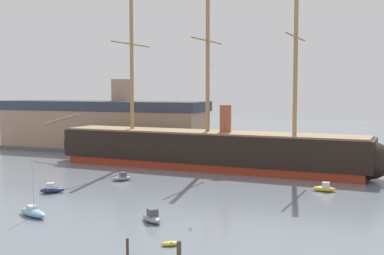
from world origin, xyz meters
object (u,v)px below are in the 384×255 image
at_px(motorboat_mid_left, 52,189).
at_px(motorboat_far_left, 86,156).
at_px(sailboat_foreground_left, 33,212).
at_px(dockside_warehouse_left, 102,126).
at_px(mooring_piling_nearest, 179,254).
at_px(mooring_piling_left_pair, 127,247).
at_px(dinghy_distant_centre, 256,158).
at_px(motorboat_near_centre, 152,217).
at_px(motorboat_alongside_bow, 122,178).
at_px(seagull_in_flight, 213,66).
at_px(tall_ship, 207,149).
at_px(dinghy_foreground_right, 171,243).
at_px(motorboat_alongside_stern, 324,188).

distance_m(motorboat_mid_left, motorboat_far_left, 32.36).
bearing_deg(sailboat_foreground_left, dockside_warehouse_left, 113.52).
height_order(mooring_piling_nearest, dockside_warehouse_left, dockside_warehouse_left).
relative_size(sailboat_foreground_left, mooring_piling_left_pair, 4.10).
xyz_separation_m(dinghy_distant_centre, mooring_piling_left_pair, (3.20, -59.98, 0.49)).
bearing_deg(motorboat_mid_left, motorboat_near_centre, -24.59).
bearing_deg(motorboat_alongside_bow, seagull_in_flight, -22.69).
bearing_deg(motorboat_mid_left, dinghy_distant_centre, 65.78).
bearing_deg(motorboat_mid_left, sailboat_foreground_left, -63.03).
bearing_deg(motorboat_near_centre, dockside_warehouse_left, 125.35).
height_order(motorboat_mid_left, motorboat_alongside_bow, motorboat_mid_left).
relative_size(motorboat_alongside_bow, dinghy_distant_centre, 1.35).
height_order(motorboat_alongside_bow, dockside_warehouse_left, dockside_warehouse_left).
xyz_separation_m(tall_ship, motorboat_far_left, (-26.65, 2.83, -2.84)).
bearing_deg(sailboat_foreground_left, motorboat_alongside_bow, 93.06).
bearing_deg(tall_ship, sailboat_foreground_left, -101.08).
xyz_separation_m(motorboat_near_centre, seagull_in_flight, (2.46, 12.88, 16.32)).
relative_size(sailboat_foreground_left, seagull_in_flight, 5.14).
bearing_deg(dockside_warehouse_left, motorboat_far_left, -72.19).
xyz_separation_m(dinghy_foreground_right, dockside_warehouse_left, (-42.07, 58.87, 5.41)).
distance_m(motorboat_mid_left, dockside_warehouse_left, 47.50).
relative_size(motorboat_mid_left, mooring_piling_left_pair, 2.29).
height_order(dinghy_foreground_right, mooring_piling_nearest, mooring_piling_nearest).
bearing_deg(motorboat_far_left, mooring_piling_nearest, -50.83).
bearing_deg(sailboat_foreground_left, motorboat_alongside_stern, 41.24).
bearing_deg(dockside_warehouse_left, motorboat_near_centre, -54.65).
bearing_deg(sailboat_foreground_left, motorboat_near_centre, 10.78).
height_order(motorboat_alongside_stern, motorboat_far_left, motorboat_far_left).
distance_m(mooring_piling_left_pair, dockside_warehouse_left, 74.39).
relative_size(dinghy_distant_centre, seagull_in_flight, 1.97).
xyz_separation_m(motorboat_mid_left, seagull_in_flight, (21.37, 4.23, 16.35)).
bearing_deg(mooring_piling_nearest, tall_ship, 106.21).
relative_size(motorboat_alongside_bow, motorboat_far_left, 0.70).
relative_size(dinghy_distant_centre, dockside_warehouse_left, 0.04).
height_order(sailboat_foreground_left, motorboat_far_left, sailboat_foreground_left).
distance_m(motorboat_mid_left, motorboat_alongside_stern, 37.00).
bearing_deg(motorboat_mid_left, tall_ship, 63.79).
height_order(dinghy_foreground_right, dinghy_distant_centre, dinghy_distant_centre).
relative_size(dinghy_distant_centre, mooring_piling_left_pair, 1.57).
bearing_deg(mooring_piling_left_pair, motorboat_alongside_stern, 68.95).
relative_size(motorboat_near_centre, motorboat_alongside_bow, 1.12).
relative_size(motorboat_far_left, mooring_piling_nearest, 2.20).
relative_size(motorboat_near_centre, mooring_piling_left_pair, 2.37).
xyz_separation_m(motorboat_alongside_bow, mooring_piling_left_pair, (17.11, -30.39, 0.29)).
bearing_deg(seagull_in_flight, mooring_piling_left_pair, -89.47).
xyz_separation_m(motorboat_near_centre, motorboat_far_left, (-32.49, 38.03, 0.14)).
bearing_deg(motorboat_alongside_bow, mooring_piling_left_pair, -60.62).
bearing_deg(seagull_in_flight, dockside_warehouse_left, 135.11).
distance_m(motorboat_mid_left, mooring_piling_nearest, 33.23).
distance_m(mooring_piling_nearest, mooring_piling_left_pair, 5.07).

